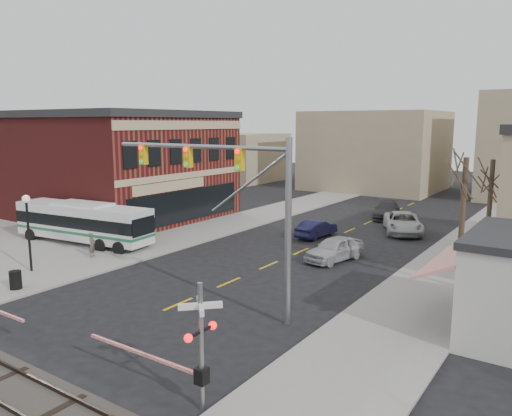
{
  "coord_description": "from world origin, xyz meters",
  "views": [
    {
      "loc": [
        15.89,
        -14.67,
        8.57
      ],
      "look_at": [
        -0.82,
        9.84,
        3.5
      ],
      "focal_mm": 35.0,
      "sensor_mm": 36.0,
      "label": 1
    }
  ],
  "objects_px": {
    "car_d": "(387,210)",
    "car_b": "(316,229)",
    "traffic_signal_mast": "(235,187)",
    "trash_bin": "(16,280)",
    "pedestrian_far": "(113,232)",
    "rr_crossing_east": "(190,345)",
    "transit_bus": "(83,222)",
    "car_a": "(334,249)",
    "car_c": "(403,223)",
    "street_lamp": "(27,217)",
    "pedestrian_near": "(92,245)"
  },
  "relations": [
    {
      "from": "car_d",
      "to": "car_b",
      "type": "bearing_deg",
      "value": -113.69
    },
    {
      "from": "transit_bus",
      "to": "car_c",
      "type": "height_order",
      "value": "transit_bus"
    },
    {
      "from": "pedestrian_near",
      "to": "pedestrian_far",
      "type": "relative_size",
      "value": 0.82
    },
    {
      "from": "transit_bus",
      "to": "rr_crossing_east",
      "type": "bearing_deg",
      "value": -29.14
    },
    {
      "from": "car_b",
      "to": "pedestrian_near",
      "type": "xyz_separation_m",
      "value": [
        -9.0,
        -13.53,
        0.24
      ]
    },
    {
      "from": "pedestrian_far",
      "to": "rr_crossing_east",
      "type": "bearing_deg",
      "value": -56.76
    },
    {
      "from": "trash_bin",
      "to": "car_b",
      "type": "relative_size",
      "value": 0.24
    },
    {
      "from": "traffic_signal_mast",
      "to": "car_a",
      "type": "relative_size",
      "value": 2.28
    },
    {
      "from": "transit_bus",
      "to": "car_a",
      "type": "distance_m",
      "value": 17.83
    },
    {
      "from": "car_a",
      "to": "car_c",
      "type": "relative_size",
      "value": 0.77
    },
    {
      "from": "traffic_signal_mast",
      "to": "trash_bin",
      "type": "relative_size",
      "value": 10.67
    },
    {
      "from": "traffic_signal_mast",
      "to": "car_c",
      "type": "height_order",
      "value": "traffic_signal_mast"
    },
    {
      "from": "pedestrian_near",
      "to": "pedestrian_far",
      "type": "height_order",
      "value": "pedestrian_far"
    },
    {
      "from": "pedestrian_far",
      "to": "car_c",
      "type": "bearing_deg",
      "value": 23.25
    },
    {
      "from": "transit_bus",
      "to": "car_d",
      "type": "bearing_deg",
      "value": 56.38
    },
    {
      "from": "car_c",
      "to": "pedestrian_near",
      "type": "height_order",
      "value": "pedestrian_near"
    },
    {
      "from": "car_a",
      "to": "car_c",
      "type": "xyz_separation_m",
      "value": [
        0.96,
        10.4,
        0.04
      ]
    },
    {
      "from": "car_d",
      "to": "traffic_signal_mast",
      "type": "bearing_deg",
      "value": -99.45
    },
    {
      "from": "traffic_signal_mast",
      "to": "car_d",
      "type": "bearing_deg",
      "value": 94.76
    },
    {
      "from": "rr_crossing_east",
      "to": "pedestrian_near",
      "type": "distance_m",
      "value": 18.85
    },
    {
      "from": "transit_bus",
      "to": "street_lamp",
      "type": "bearing_deg",
      "value": -61.26
    },
    {
      "from": "street_lamp",
      "to": "pedestrian_near",
      "type": "height_order",
      "value": "street_lamp"
    },
    {
      "from": "traffic_signal_mast",
      "to": "pedestrian_far",
      "type": "relative_size",
      "value": 5.29
    },
    {
      "from": "transit_bus",
      "to": "car_c",
      "type": "xyz_separation_m",
      "value": [
        17.66,
        16.56,
        -0.82
      ]
    },
    {
      "from": "pedestrian_far",
      "to": "transit_bus",
      "type": "bearing_deg",
      "value": 172.46
    },
    {
      "from": "trash_bin",
      "to": "car_c",
      "type": "distance_m",
      "value": 27.71
    },
    {
      "from": "traffic_signal_mast",
      "to": "rr_crossing_east",
      "type": "height_order",
      "value": "traffic_signal_mast"
    },
    {
      "from": "pedestrian_near",
      "to": "pedestrian_far",
      "type": "xyz_separation_m",
      "value": [
        -1.33,
        2.83,
        0.17
      ]
    },
    {
      "from": "rr_crossing_east",
      "to": "street_lamp",
      "type": "bearing_deg",
      "value": 163.07
    },
    {
      "from": "traffic_signal_mast",
      "to": "pedestrian_far",
      "type": "height_order",
      "value": "traffic_signal_mast"
    },
    {
      "from": "street_lamp",
      "to": "car_d",
      "type": "bearing_deg",
      "value": 68.3
    },
    {
      "from": "trash_bin",
      "to": "pedestrian_near",
      "type": "bearing_deg",
      "value": 107.08
    },
    {
      "from": "rr_crossing_east",
      "to": "car_b",
      "type": "xyz_separation_m",
      "value": [
        -7.48,
        22.63,
        -1.31
      ]
    },
    {
      "from": "rr_crossing_east",
      "to": "car_a",
      "type": "height_order",
      "value": "rr_crossing_east"
    },
    {
      "from": "transit_bus",
      "to": "traffic_signal_mast",
      "type": "height_order",
      "value": "traffic_signal_mast"
    },
    {
      "from": "traffic_signal_mast",
      "to": "trash_bin",
      "type": "xyz_separation_m",
      "value": [
        -10.97,
        -4.23,
        -5.15
      ]
    },
    {
      "from": "car_c",
      "to": "pedestrian_near",
      "type": "bearing_deg",
      "value": -150.78
    },
    {
      "from": "traffic_signal_mast",
      "to": "car_d",
      "type": "distance_m",
      "value": 26.51
    },
    {
      "from": "car_c",
      "to": "street_lamp",
      "type": "bearing_deg",
      "value": -146.34
    },
    {
      "from": "transit_bus",
      "to": "rr_crossing_east",
      "type": "distance_m",
      "value": 23.14
    },
    {
      "from": "traffic_signal_mast",
      "to": "rr_crossing_east",
      "type": "xyz_separation_m",
      "value": [
        3.58,
        -7.09,
        -3.78
      ]
    },
    {
      "from": "trash_bin",
      "to": "car_c",
      "type": "xyz_separation_m",
      "value": [
        12.01,
        24.97,
        0.21
      ]
    },
    {
      "from": "car_c",
      "to": "traffic_signal_mast",
      "type": "bearing_deg",
      "value": -117.0
    },
    {
      "from": "traffic_signal_mast",
      "to": "rr_crossing_east",
      "type": "distance_m",
      "value": 8.79
    },
    {
      "from": "rr_crossing_east",
      "to": "trash_bin",
      "type": "xyz_separation_m",
      "value": [
        -14.56,
        2.86,
        -1.37
      ]
    },
    {
      "from": "car_b",
      "to": "pedestrian_near",
      "type": "bearing_deg",
      "value": 60.87
    },
    {
      "from": "trash_bin",
      "to": "car_a",
      "type": "xyz_separation_m",
      "value": [
        11.05,
        14.57,
        0.16
      ]
    },
    {
      "from": "traffic_signal_mast",
      "to": "trash_bin",
      "type": "height_order",
      "value": "traffic_signal_mast"
    },
    {
      "from": "trash_bin",
      "to": "rr_crossing_east",
      "type": "bearing_deg",
      "value": -11.11
    },
    {
      "from": "trash_bin",
      "to": "car_b",
      "type": "bearing_deg",
      "value": 70.31
    }
  ]
}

